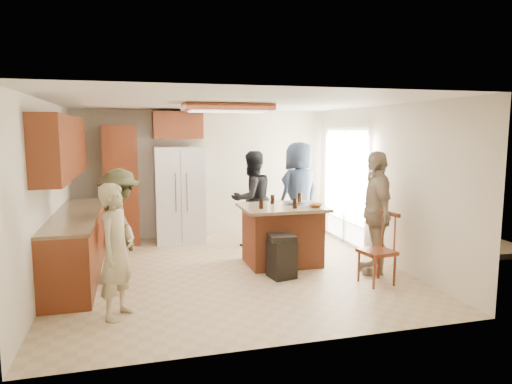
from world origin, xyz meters
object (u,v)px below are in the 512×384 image
object	(u,v)px
person_behind_right	(299,192)
person_side_right	(376,212)
refrigerator	(179,194)
trash_bin	(282,256)
spindle_chair	(378,251)
person_counter	(120,224)
kitchen_island	(282,234)
person_behind_left	(252,199)
person_front_left	(117,251)

from	to	relation	value
person_behind_right	person_side_right	distance (m)	2.11
person_behind_right	person_side_right	world-z (taller)	person_behind_right
person_behind_right	refrigerator	world-z (taller)	person_behind_right
trash_bin	spindle_chair	xyz separation A→B (m)	(1.20, -0.59, 0.13)
person_behind_right	person_counter	distance (m)	3.47
kitchen_island	spindle_chair	bearing A→B (deg)	-52.16
person_behind_left	person_counter	distance (m)	2.61
kitchen_island	spindle_chair	distance (m)	1.59
person_behind_right	person_side_right	bearing A→B (deg)	76.33
refrigerator	trash_bin	xyz separation A→B (m)	(1.19, -2.61, -0.58)
person_side_right	trash_bin	world-z (taller)	person_side_right
person_behind_left	person_behind_right	world-z (taller)	person_behind_right
person_counter	spindle_chair	bearing A→B (deg)	-122.27
refrigerator	trash_bin	world-z (taller)	refrigerator
person_front_left	person_side_right	bearing A→B (deg)	-51.16
person_front_left	kitchen_island	xyz separation A→B (m)	(2.45, 1.51, -0.29)
person_front_left	kitchen_island	bearing A→B (deg)	-30.90
person_counter	refrigerator	size ratio (longest dim) A/B	0.87
person_front_left	spindle_chair	bearing A→B (deg)	-58.32
refrigerator	trash_bin	size ratio (longest dim) A/B	2.86
refrigerator	kitchen_island	bearing A→B (deg)	-54.03
kitchen_island	person_behind_right	bearing A→B (deg)	59.50
person_front_left	spindle_chair	size ratio (longest dim) A/B	1.53
person_front_left	refrigerator	xyz separation A→B (m)	(1.04, 3.45, 0.14)
refrigerator	spindle_chair	xyz separation A→B (m)	(2.39, -3.20, -0.45)
refrigerator	person_front_left	bearing A→B (deg)	-106.68
spindle_chair	refrigerator	bearing A→B (deg)	126.71
refrigerator	kitchen_island	xyz separation A→B (m)	(1.41, -1.94, -0.43)
person_counter	trash_bin	distance (m)	2.35
person_behind_left	kitchen_island	world-z (taller)	person_behind_left
person_side_right	spindle_chair	world-z (taller)	person_side_right
person_behind_left	trash_bin	xyz separation A→B (m)	(-0.06, -1.91, -0.55)
kitchen_island	trash_bin	distance (m)	0.72
refrigerator	person_side_right	bearing A→B (deg)	-46.24
person_front_left	person_behind_right	distance (m)	4.25
person_side_right	refrigerator	size ratio (longest dim) A/B	1.01
person_behind_right	person_counter	bearing A→B (deg)	-3.08
person_counter	person_front_left	bearing A→B (deg)	167.07
person_side_right	kitchen_island	world-z (taller)	person_side_right
person_front_left	person_behind_left	world-z (taller)	person_behind_left
person_front_left	trash_bin	distance (m)	2.42
person_front_left	person_counter	xyz separation A→B (m)	(0.01, 1.47, 0.02)
person_behind_left	person_behind_right	bearing A→B (deg)	161.25
person_front_left	person_side_right	size ratio (longest dim) A/B	0.84
person_front_left	trash_bin	size ratio (longest dim) A/B	2.42
refrigerator	spindle_chair	distance (m)	4.02
person_behind_left	person_counter	xyz separation A→B (m)	(-2.27, -1.28, -0.09)
person_side_right	trash_bin	xyz separation A→B (m)	(-1.42, 0.11, -0.59)
refrigerator	person_behind_left	bearing A→B (deg)	-29.47
kitchen_island	spindle_chair	xyz separation A→B (m)	(0.97, -1.26, -0.02)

